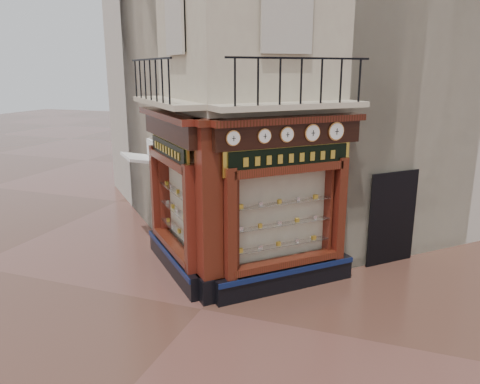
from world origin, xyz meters
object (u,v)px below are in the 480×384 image
at_px(clock_a, 233,138).
at_px(awning, 143,241).
at_px(clock_d, 312,133).
at_px(signboard_left, 169,150).
at_px(clock_e, 336,131).
at_px(signboard_right, 290,158).
at_px(clock_b, 264,136).
at_px(corner_pilaster, 209,215).
at_px(clock_c, 287,135).

xyz_separation_m(clock_a, awning, (-3.90, 2.67, -3.62)).
height_order(clock_d, signboard_left, clock_d).
xyz_separation_m(clock_e, signboard_right, (-0.85, -0.70, -0.52)).
xyz_separation_m(clock_b, signboard_left, (-2.52, 0.56, -0.52)).
relative_size(corner_pilaster, clock_b, 12.90).
bearing_deg(clock_e, signboard_right, 174.25).
height_order(corner_pilaster, awning, corner_pilaster).
bearing_deg(corner_pilaster, clock_b, -21.76).
bearing_deg(signboard_left, corner_pilaster, -169.75).
distance_m(corner_pilaster, awning, 4.67).
height_order(clock_c, signboard_left, clock_c).
bearing_deg(awning, clock_d, -149.53).
relative_size(corner_pilaster, clock_d, 10.47).
distance_m(clock_c, clock_e, 1.25).
height_order(clock_a, awning, clock_a).
bearing_deg(signboard_left, awning, 4.26).
relative_size(clock_d, awning, 0.29).
bearing_deg(clock_d, clock_c, -180.00).
xyz_separation_m(corner_pilaster, signboard_left, (-1.46, 1.01, 1.15)).
distance_m(corner_pilaster, clock_a, 1.77).
height_order(clock_e, signboard_right, clock_e).
bearing_deg(clock_d, clock_a, -180.00).
xyz_separation_m(clock_d, clock_e, (0.44, 0.44, -0.00)).
xyz_separation_m(corner_pilaster, clock_e, (2.32, 1.71, 1.67)).
height_order(awning, signboard_left, signboard_left).
xyz_separation_m(clock_e, awning, (-5.65, 0.91, -3.62)).
distance_m(clock_d, signboard_left, 3.39).
bearing_deg(clock_c, signboard_right, 36.74).
relative_size(awning, signboard_right, 0.57).
xyz_separation_m(clock_a, clock_d, (1.31, 1.31, 0.00)).
height_order(corner_pilaster, clock_b, corner_pilaster).
bearing_deg(signboard_left, clock_a, -162.50).
xyz_separation_m(clock_a, clock_c, (0.87, 0.87, 0.00)).
bearing_deg(clock_d, awning, 120.47).
height_order(clock_a, clock_d, clock_d).
relative_size(clock_d, signboard_left, 0.19).
height_order(corner_pilaster, clock_c, corner_pilaster).
height_order(clock_c, clock_d, clock_d).
distance_m(clock_d, signboard_right, 0.72).
relative_size(corner_pilaster, signboard_left, 2.00).
distance_m(clock_b, clock_c, 0.53).
bearing_deg(awning, clock_b, -161.31).
relative_size(clock_b, clock_c, 0.94).
relative_size(awning, signboard_left, 0.65).
distance_m(clock_d, awning, 6.49).
xyz_separation_m(clock_a, signboard_left, (-2.02, 1.05, -0.52)).
xyz_separation_m(clock_a, clock_b, (0.49, 0.49, 0.00)).
distance_m(corner_pilaster, signboard_left, 2.12).
relative_size(clock_b, signboard_left, 0.15).
relative_size(clock_a, clock_c, 0.96).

